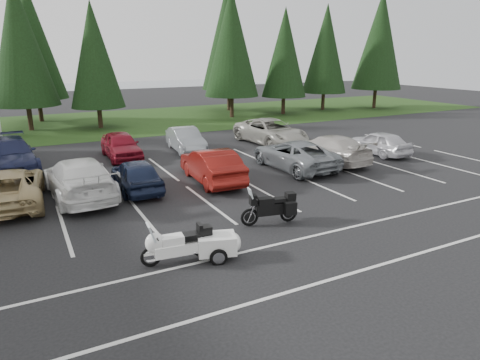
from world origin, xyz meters
The scene contains 26 objects.
ground centered at (0.00, 0.00, 0.00)m, with size 120.00×120.00×0.00m, color black.
grass_strip centered at (0.00, 24.00, 0.01)m, with size 80.00×16.00×0.01m, color #1D3A12.
lake_water centered at (4.00, 55.00, 0.00)m, with size 70.00×50.00×0.02m, color gray.
stall_markings centered at (0.00, 2.00, 0.00)m, with size 32.00×16.00×0.01m, color silver.
conifer_4 centered at (-5.00, 22.90, 6.53)m, with size 4.80×4.80×11.17m.
conifer_5 centered at (0.00, 21.60, 5.63)m, with size 4.14×4.14×9.63m.
conifer_6 centered at (12.00, 22.10, 6.71)m, with size 4.93×4.93×11.48m.
conifer_7 centered at (17.50, 21.80, 5.81)m, with size 4.27×4.27×9.94m.
conifer_8 centered at (23.00, 22.60, 6.17)m, with size 4.53×4.53×10.56m.
conifer_9 centered at (29.00, 21.30, 7.07)m, with size 5.19×5.19×12.10m.
conifer_back_b centered at (-4.00, 27.50, 6.77)m, with size 4.97×4.97×11.58m.
conifer_back_c centered at (14.00, 26.80, 7.49)m, with size 5.50×5.50×12.81m.
car_near_2 centered at (-6.46, 4.42, 0.72)m, with size 2.41×5.22×1.45m, color tan.
car_near_3 centered at (-3.90, 4.17, 0.82)m, with size 2.31×5.68×1.65m, color silver.
car_near_4 centered at (-1.59, 4.00, 0.70)m, with size 1.66×4.13×1.41m, color #161F39.
car_near_5 centered at (1.84, 3.71, 0.78)m, with size 1.65×4.74×1.56m, color maroon.
car_near_6 centered at (6.57, 3.93, 0.74)m, with size 2.45×5.31×1.48m, color gray.
car_near_7 centered at (8.98, 4.17, 0.75)m, with size 2.11×5.19×1.51m, color #B9B2AA.
car_near_8 centered at (12.87, 4.35, 0.69)m, with size 1.63×4.06×1.38m, color silver.
car_far_1 centered at (-6.41, 10.16, 0.82)m, with size 2.29×5.64×1.64m, color #191E3E.
car_far_2 centered at (-0.84, 10.34, 0.74)m, with size 1.76×4.37×1.49m, color maroon.
car_far_3 centered at (3.06, 10.36, 0.71)m, with size 1.50×4.31×1.42m, color gray.
car_far_4 centered at (8.81, 9.91, 0.81)m, with size 2.68×5.81×1.61m, color #ABA89D.
touring_motorcycle centered at (-2.26, -3.17, 0.64)m, with size 2.33×0.72×1.29m, color white, non-canonical shape.
cargo_trailer centered at (-1.17, -3.46, 0.37)m, with size 1.59×0.90×0.74m, color white, non-canonical shape.
adventure_motorcycle centered at (1.55, -1.92, 0.70)m, with size 2.29×0.80×1.40m, color black, non-canonical shape.
Camera 1 is at (-5.79, -13.83, 5.74)m, focal length 32.00 mm.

